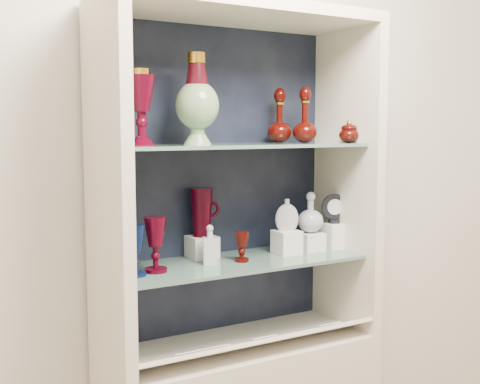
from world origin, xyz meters
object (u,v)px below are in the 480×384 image
pedestal_lamp_left (110,102)px  clear_square_bottle (210,245)px  pedestal_lamp_right (142,107)px  ruby_decanter_a (305,111)px  enamel_urn (197,99)px  ruby_goblet_tall (156,245)px  lidded_bowl (349,131)px  ruby_goblet_small (242,247)px  clear_round_decanter (310,213)px  flat_flask (287,214)px  cobalt_goblet (135,251)px  ruby_decanter_b (280,114)px  ruby_pitcher (202,212)px  cameo_medallion (334,208)px

pedestal_lamp_left → clear_square_bottle: (0.32, -0.07, -0.49)m
pedestal_lamp_right → ruby_decanter_a: size_ratio=1.04×
enamel_urn → ruby_goblet_tall: size_ratio=1.67×
lidded_bowl → pedestal_lamp_left: bearing=170.7°
ruby_decanter_a → pedestal_lamp_right: bearing=179.9°
ruby_goblet_small → clear_round_decanter: clear_round_decanter is taller
enamel_urn → pedestal_lamp_left: bearing=167.0°
flat_flask → clear_round_decanter: 0.12m
pedestal_lamp_left → pedestal_lamp_right: pedestal_lamp_left is taller
pedestal_lamp_right → cobalt_goblet: (-0.04, -0.04, -0.46)m
ruby_decanter_b → ruby_goblet_small: bearing=-155.9°
clear_round_decanter → enamel_urn: bearing=-178.2°
pedestal_lamp_left → ruby_goblet_small: bearing=-11.5°
lidded_bowl → cobalt_goblet: 0.92m
ruby_goblet_small → ruby_pitcher: 0.20m
ruby_decanter_a → lidded_bowl: 0.18m
ruby_decanter_b → lidded_bowl: 0.27m
cobalt_goblet → clear_round_decanter: size_ratio=1.09×
pedestal_lamp_right → cameo_medallion: 0.88m
enamel_urn → ruby_decanter_a: size_ratio=1.30×
ruby_decanter_b → cameo_medallion: ruby_decanter_b is taller
ruby_decanter_b → ruby_pitcher: bearing=174.6°
ruby_decanter_b → ruby_goblet_tall: ruby_decanter_b is taller
ruby_decanter_b → cobalt_goblet: size_ratio=1.33×
pedestal_lamp_right → ruby_decanter_a: 0.65m
pedestal_lamp_right → enamel_urn: enamel_urn is taller
cobalt_goblet → ruby_decanter_b: bearing=10.0°
pedestal_lamp_right → clear_square_bottle: (0.24, -0.01, -0.47)m
ruby_goblet_small → cameo_medallion: 0.45m
ruby_decanter_b → cobalt_goblet: 0.78m
clear_square_bottle → clear_round_decanter: bearing=2.8°
cameo_medallion → clear_square_bottle: bearing=-162.2°
ruby_decanter_b → ruby_pitcher: ruby_decanter_b is taller
pedestal_lamp_right → lidded_bowl: pedestal_lamp_right is taller
flat_flask → cameo_medallion: bearing=23.7°
lidded_bowl → ruby_goblet_tall: 0.85m
pedestal_lamp_right → ruby_pitcher: size_ratio=1.38×
ruby_goblet_tall → pedestal_lamp_left: bearing=144.1°
ruby_decanter_b → flat_flask: bearing=-99.4°
ruby_decanter_a → ruby_goblet_tall: size_ratio=1.28×
ruby_decanter_a → lidded_bowl: bearing=-29.8°
enamel_urn → ruby_pitcher: 0.42m
pedestal_lamp_right → ruby_goblet_tall: 0.45m
pedestal_lamp_right → lidded_bowl: 0.80m
pedestal_lamp_right → ruby_decanter_a: (0.65, -0.00, -0.00)m
pedestal_lamp_left → cobalt_goblet: (0.04, -0.10, -0.48)m
enamel_urn → ruby_goblet_small: (0.16, -0.02, -0.52)m
pedestal_lamp_right → flat_flask: pedestal_lamp_right is taller
ruby_goblet_small → clear_square_bottle: 0.12m
enamel_urn → cameo_medallion: bearing=0.1°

